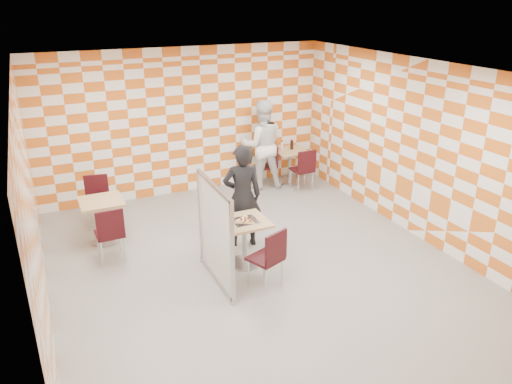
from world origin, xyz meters
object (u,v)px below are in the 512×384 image
(man_white, at_px, (262,145))
(soda_bottle, at_px, (292,145))
(empty_table, at_px, (103,214))
(second_table, at_px, (290,161))
(chair_empty_near, at_px, (110,231))
(chair_second_front, at_px, (304,167))
(man_dark, at_px, (242,196))
(partition, at_px, (215,233))
(main_table, at_px, (245,235))
(chair_second_side, at_px, (271,162))
(sport_bottle, at_px, (282,145))
(chair_empty_far, at_px, (97,197))
(chair_main_front, at_px, (270,255))

(man_white, xyz_separation_m, soda_bottle, (0.75, 0.05, -0.10))
(empty_table, distance_m, soda_bottle, 4.48)
(second_table, bearing_deg, chair_empty_near, -154.60)
(chair_second_front, relative_size, man_dark, 0.53)
(partition, bearing_deg, chair_empty_near, 136.48)
(second_table, distance_m, chair_second_front, 0.60)
(main_table, height_order, chair_second_side, chair_second_side)
(second_table, distance_m, chair_empty_near, 4.67)
(chair_second_side, bearing_deg, chair_second_front, -49.35)
(man_dark, bearing_deg, second_table, -120.26)
(sport_bottle, bearing_deg, chair_empty_far, -171.12)
(chair_main_front, relative_size, man_dark, 0.53)
(chair_second_side, bearing_deg, second_table, 2.66)
(chair_second_side, xyz_separation_m, soda_bottle, (0.54, 0.07, 0.31))
(sport_bottle, bearing_deg, man_white, -164.71)
(chair_main_front, bearing_deg, man_dark, 82.71)
(main_table, height_order, chair_second_front, chair_second_front)
(chair_empty_far, bearing_deg, main_table, -52.96)
(man_dark, bearing_deg, chair_main_front, 95.09)
(empty_table, height_order, man_dark, man_dark)
(chair_empty_near, relative_size, man_dark, 0.53)
(chair_second_front, distance_m, chair_second_side, 0.76)
(chair_main_front, height_order, chair_second_front, same)
(second_table, distance_m, chair_empty_far, 4.23)
(chair_empty_far, bearing_deg, empty_table, -91.31)
(second_table, distance_m, partition, 4.37)
(main_table, xyz_separation_m, man_white, (1.67, 2.93, 0.45))
(main_table, relative_size, sport_bottle, 3.75)
(chair_second_front, bearing_deg, chair_empty_near, -161.71)
(sport_bottle, bearing_deg, chair_second_side, -153.21)
(empty_table, relative_size, man_dark, 0.43)
(man_dark, height_order, sport_bottle, man_dark)
(chair_empty_near, height_order, chair_empty_far, same)
(chair_second_front, distance_m, man_dark, 2.75)
(main_table, height_order, empty_table, same)
(chair_empty_near, bearing_deg, sport_bottle, 27.76)
(partition, bearing_deg, chair_second_front, 41.63)
(main_table, relative_size, chair_main_front, 0.81)
(sport_bottle, bearing_deg, chair_main_front, -119.33)
(chair_empty_far, xyz_separation_m, man_dark, (2.08, -1.81, 0.33))
(chair_second_side, xyz_separation_m, man_dark, (-1.65, -2.28, 0.33))
(man_dark, bearing_deg, chair_empty_far, -28.68)
(chair_second_side, relative_size, chair_empty_near, 1.00)
(empty_table, xyz_separation_m, chair_main_front, (1.92, -2.51, 0.04))
(main_table, bearing_deg, chair_main_front, -86.07)
(chair_second_front, relative_size, chair_second_side, 1.00)
(chair_empty_near, height_order, soda_bottle, soda_bottle)
(chair_main_front, bearing_deg, chair_empty_near, 138.30)
(second_table, distance_m, chair_main_front, 4.37)
(chair_main_front, relative_size, sport_bottle, 4.62)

